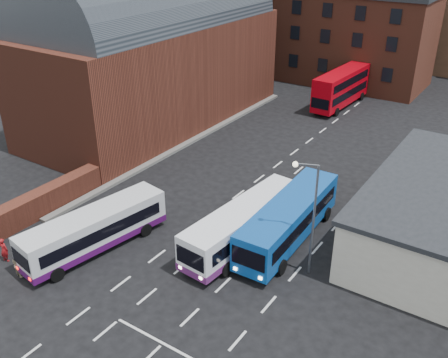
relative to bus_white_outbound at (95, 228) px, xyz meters
The scene contains 11 objects.
ground 4.17m from the bus_white_outbound, 14.25° to the right, with size 180.00×180.00×0.00m, color black.
railway_station 24.02m from the bus_white_outbound, 120.39° to the left, with size 12.00×28.00×16.00m.
forecourt_wall 6.57m from the bus_white_outbound, behind, with size 1.20×10.00×1.80m, color #602B1E.
brick_terrace 45.28m from the bus_white_outbound, 92.87° to the left, with size 22.00×10.00×11.00m, color brown.
bus_white_outbound is the anchor object (origin of this frame).
bus_white_inbound 9.43m from the bus_white_outbound, 36.59° to the left, with size 3.27×10.37×2.78m.
bus_blue 12.33m from the bus_white_outbound, 37.82° to the left, with size 2.91×10.67×2.89m.
bus_red_double 35.09m from the bus_white_outbound, 86.32° to the left, with size 2.95×10.22×4.05m.
street_lamp 13.45m from the bus_white_outbound, 23.05° to the left, with size 1.38×0.71×7.21m.
pedestrian_red 5.55m from the bus_white_outbound, 132.73° to the right, with size 0.59×0.39×1.61m, color #A31418.
pedestrian_beige 4.84m from the bus_white_outbound, 111.94° to the right, with size 0.78×0.61×1.60m, color tan.
Camera 1 is at (17.65, -16.55, 18.60)m, focal length 40.00 mm.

